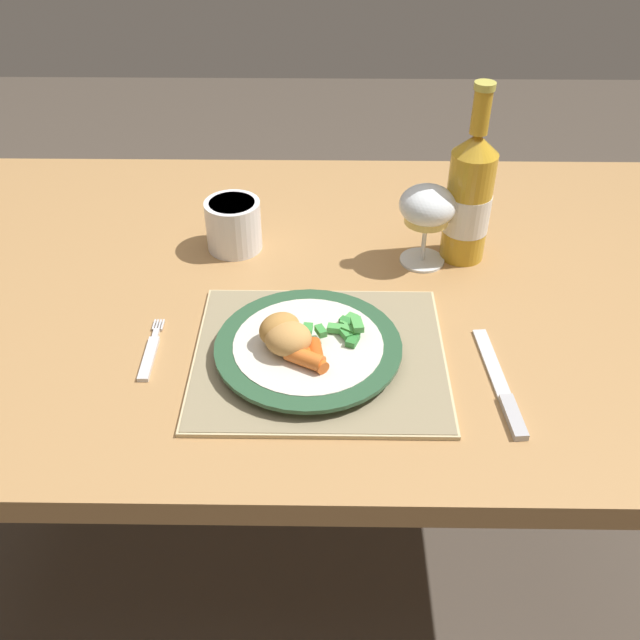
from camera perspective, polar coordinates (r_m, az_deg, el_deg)
name	(u,v)px	position (r m, az deg, el deg)	size (l,w,h in m)	color
ground_plane	(303,563)	(1.62, -1.40, -18.83)	(6.00, 6.00, 0.00)	#4C4238
dining_table	(297,326)	(1.13, -1.89, -0.49)	(1.44, 0.83, 0.74)	#AD7F4C
placemat	(320,356)	(0.94, -0.03, -2.89)	(0.33, 0.29, 0.01)	#CCB789
dinner_plate	(308,349)	(0.93, -0.95, -2.30)	(0.24, 0.24, 0.02)	silver
breaded_croquettes	(283,334)	(0.90, -2.95, -1.16)	(0.08, 0.08, 0.04)	#B77F3D
green_beans_pile	(341,329)	(0.93, 1.73, -0.69)	(0.08, 0.07, 0.02)	#4CA84C
glazed_carrots	(310,357)	(0.89, -0.80, -2.96)	(0.06, 0.05, 0.02)	#CC5119
fork	(150,353)	(0.97, -13.42, -2.61)	(0.02, 0.12, 0.01)	silver
table_knife	(502,390)	(0.92, 14.39, -5.44)	(0.03, 0.20, 0.01)	silver
wine_glass	(427,209)	(1.09, 8.58, 8.78)	(0.09, 0.09, 0.13)	silver
bottle	(469,198)	(1.11, 11.82, 9.54)	(0.07, 0.07, 0.28)	gold
drinking_cup	(234,224)	(1.14, -6.93, 7.64)	(0.09, 0.09, 0.08)	white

